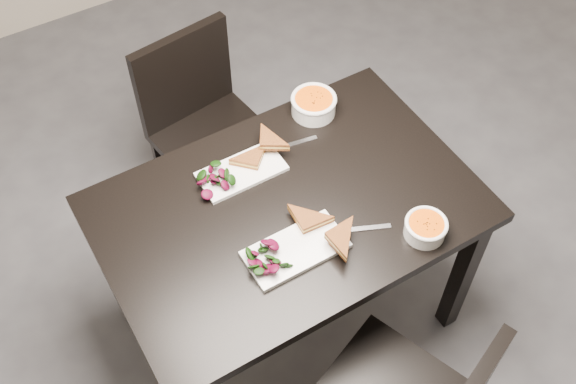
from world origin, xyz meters
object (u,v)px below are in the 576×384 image
Objects in this scene: plate_near at (296,250)px; soup_bowl_far at (314,104)px; chair_far at (203,121)px; table at (288,223)px; soup_bowl_near at (426,227)px; plate_far at (242,172)px.

plate_near is 1.91× the size of soup_bowl_far.
chair_far is 5.22× the size of soup_bowl_far.
table is 0.45m from soup_bowl_far.
chair_far is at bearing 105.24° from soup_bowl_near.
plate_near reaches higher than table.
plate_near is at bearing 158.20° from soup_bowl_near.
chair_far reaches higher than soup_bowl_near.
soup_bowl_near reaches higher than plate_near.
soup_bowl_near is 0.62m from soup_bowl_far.
table is at bearing 66.70° from plate_near.
plate_near is 0.35m from plate_far.
table is 3.85× the size of plate_near.
plate_near is 0.59m from soup_bowl_far.
chair_far reaches higher than soup_bowl_far.
soup_bowl_near is (0.31, -0.31, 0.13)m from table.
table is 9.00× the size of soup_bowl_near.
soup_bowl_far is (0.35, 0.12, 0.03)m from plate_far.
chair_far reaches higher than plate_far.
plate_near is 1.09× the size of plate_far.
soup_bowl_near is (0.28, -1.02, 0.30)m from chair_far.
chair_far is 0.92m from plate_near.
soup_bowl_far reaches higher than table.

